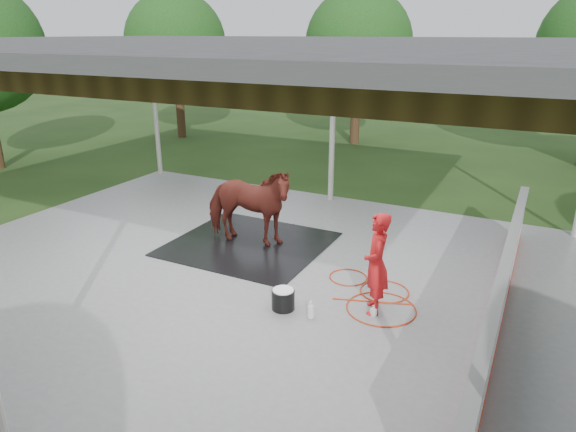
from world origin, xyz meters
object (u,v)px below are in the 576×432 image
at_px(handler, 376,264).
at_px(wash_bucket, 283,299).
at_px(horse, 248,206).
at_px(dasher_board, 501,297).

xyz_separation_m(handler, wash_bucket, (-1.30, -0.60, -0.64)).
xyz_separation_m(horse, wash_bucket, (1.85, -2.01, -0.68)).
bearing_deg(horse, wash_bucket, -144.90).
height_order(dasher_board, horse, horse).
distance_m(dasher_board, handler, 1.84).
relative_size(horse, handler, 1.21).
height_order(horse, handler, horse).
relative_size(handler, wash_bucket, 4.44).
bearing_deg(horse, handler, -121.57).
bearing_deg(dasher_board, handler, -170.90).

